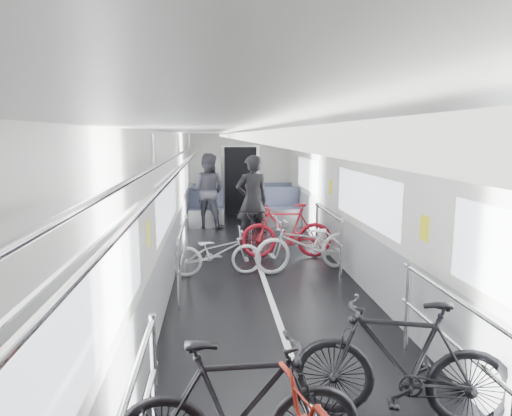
{
  "coord_description": "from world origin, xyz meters",
  "views": [
    {
      "loc": [
        -0.8,
        -6.65,
        2.35
      ],
      "look_at": [
        0.0,
        1.92,
        0.97
      ],
      "focal_mm": 32.0,
      "sensor_mm": 36.0,
      "label": 1
    }
  ],
  "objects_px": {
    "bike_left_far": "(217,252)",
    "bike_left_mid": "(240,410)",
    "bike_right_far": "(287,231)",
    "person_standing": "(252,201)",
    "bike_aisle": "(256,227)",
    "bike_right_mid": "(306,244)",
    "bike_right_near": "(401,361)",
    "person_seated": "(208,191)"
  },
  "relations": [
    {
      "from": "bike_left_far",
      "to": "bike_left_mid",
      "type": "bearing_deg",
      "value": 177.4
    },
    {
      "from": "bike_left_mid",
      "to": "bike_left_far",
      "type": "relative_size",
      "value": 1.12
    },
    {
      "from": "bike_right_far",
      "to": "person_standing",
      "type": "distance_m",
      "value": 1.23
    },
    {
      "from": "person_standing",
      "to": "bike_right_far",
      "type": "bearing_deg",
      "value": 107.61
    },
    {
      "from": "bike_aisle",
      "to": "bike_left_far",
      "type": "bearing_deg",
      "value": -101.37
    },
    {
      "from": "bike_right_far",
      "to": "bike_left_mid",
      "type": "bearing_deg",
      "value": -10.24
    },
    {
      "from": "bike_right_mid",
      "to": "bike_right_far",
      "type": "distance_m",
      "value": 0.93
    },
    {
      "from": "bike_right_near",
      "to": "person_seated",
      "type": "distance_m",
      "value": 8.4
    },
    {
      "from": "bike_right_far",
      "to": "person_standing",
      "type": "xyz_separation_m",
      "value": [
        -0.58,
        0.98,
        0.44
      ]
    },
    {
      "from": "bike_left_mid",
      "to": "bike_right_mid",
      "type": "relative_size",
      "value": 0.91
    },
    {
      "from": "bike_left_mid",
      "to": "person_seated",
      "type": "height_order",
      "value": "person_seated"
    },
    {
      "from": "person_standing",
      "to": "person_seated",
      "type": "xyz_separation_m",
      "value": [
        -0.95,
        2.09,
        -0.02
      ]
    },
    {
      "from": "bike_left_far",
      "to": "bike_right_near",
      "type": "bearing_deg",
      "value": -164.65
    },
    {
      "from": "bike_right_near",
      "to": "person_standing",
      "type": "relative_size",
      "value": 0.9
    },
    {
      "from": "bike_aisle",
      "to": "bike_left_mid",
      "type": "bearing_deg",
      "value": -83.64
    },
    {
      "from": "person_seated",
      "to": "bike_left_mid",
      "type": "bearing_deg",
      "value": 109.96
    },
    {
      "from": "bike_right_mid",
      "to": "bike_right_far",
      "type": "bearing_deg",
      "value": 178.52
    },
    {
      "from": "bike_right_mid",
      "to": "person_standing",
      "type": "height_order",
      "value": "person_standing"
    },
    {
      "from": "bike_left_mid",
      "to": "bike_aisle",
      "type": "height_order",
      "value": "bike_left_mid"
    },
    {
      "from": "bike_aisle",
      "to": "person_seated",
      "type": "distance_m",
      "value": 2.47
    },
    {
      "from": "bike_right_mid",
      "to": "bike_aisle",
      "type": "distance_m",
      "value": 1.93
    },
    {
      "from": "bike_left_mid",
      "to": "bike_right_mid",
      "type": "xyz_separation_m",
      "value": [
        1.43,
        4.76,
        -0.02
      ]
    },
    {
      "from": "bike_right_near",
      "to": "person_standing",
      "type": "xyz_separation_m",
      "value": [
        -0.7,
        6.13,
        0.45
      ]
    },
    {
      "from": "bike_right_mid",
      "to": "person_standing",
      "type": "bearing_deg",
      "value": -171.39
    },
    {
      "from": "bike_right_mid",
      "to": "bike_right_far",
      "type": "xyz_separation_m",
      "value": [
        -0.2,
        0.91,
        0.04
      ]
    },
    {
      "from": "bike_left_mid",
      "to": "person_standing",
      "type": "height_order",
      "value": "person_standing"
    },
    {
      "from": "bike_aisle",
      "to": "person_standing",
      "type": "bearing_deg",
      "value": 135.27
    },
    {
      "from": "bike_left_mid",
      "to": "bike_right_far",
      "type": "height_order",
      "value": "bike_right_far"
    },
    {
      "from": "bike_right_far",
      "to": "person_standing",
      "type": "relative_size",
      "value": 0.91
    },
    {
      "from": "bike_left_mid",
      "to": "person_standing",
      "type": "xyz_separation_m",
      "value": [
        0.65,
        6.65,
        0.46
      ]
    },
    {
      "from": "bike_right_far",
      "to": "person_seated",
      "type": "relative_size",
      "value": 0.93
    },
    {
      "from": "bike_right_far",
      "to": "person_standing",
      "type": "height_order",
      "value": "person_standing"
    },
    {
      "from": "bike_left_mid",
      "to": "person_standing",
      "type": "distance_m",
      "value": 6.7
    },
    {
      "from": "bike_left_mid",
      "to": "bike_right_near",
      "type": "relative_size",
      "value": 0.97
    },
    {
      "from": "bike_right_mid",
      "to": "person_seated",
      "type": "height_order",
      "value": "person_seated"
    },
    {
      "from": "bike_right_mid",
      "to": "bike_left_far",
      "type": "bearing_deg",
      "value": -100.77
    },
    {
      "from": "bike_right_mid",
      "to": "bike_aisle",
      "type": "bearing_deg",
      "value": -172.02
    },
    {
      "from": "bike_right_mid",
      "to": "person_standing",
      "type": "distance_m",
      "value": 2.1
    },
    {
      "from": "bike_right_near",
      "to": "bike_right_far",
      "type": "distance_m",
      "value": 5.15
    },
    {
      "from": "bike_left_mid",
      "to": "person_seated",
      "type": "relative_size",
      "value": 0.89
    },
    {
      "from": "person_standing",
      "to": "bike_left_mid",
      "type": "bearing_deg",
      "value": 71.43
    },
    {
      "from": "bike_right_near",
      "to": "bike_left_far",
      "type": "bearing_deg",
      "value": -144.56
    }
  ]
}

